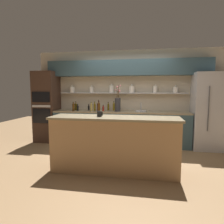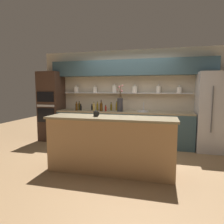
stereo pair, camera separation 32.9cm
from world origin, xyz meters
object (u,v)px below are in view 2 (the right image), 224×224
object	(u,v)px
bottle_spirit_8	(77,107)
bottle_spirit_0	(101,107)
oven_tower	(52,106)
bottle_wine_10	(101,107)
bottle_sauce_9	(81,108)
coffee_mug	(96,114)
flower_vase	(120,103)
bottle_spirit_2	(94,107)
bottle_spirit_6	(102,107)
sink_fixture	(143,111)
bottle_sauce_4	(92,107)
bottle_oil_5	(97,107)
bottle_oil_1	(111,107)
refrigerator	(215,112)
bottle_oil_7	(79,106)
bottle_oil_11	(117,107)
bottle_sauce_3	(106,108)

from	to	relation	value
bottle_spirit_8	bottle_spirit_0	bearing A→B (deg)	-2.50
oven_tower	bottle_wine_10	size ratio (longest dim) A/B	6.66
bottle_sauce_9	coffee_mug	bearing A→B (deg)	-59.55
flower_vase	bottle_spirit_2	xyz separation A→B (m)	(-0.72, -0.06, -0.11)
bottle_spirit_6	bottle_wine_10	bearing A→B (deg)	-77.92
bottle_spirit_8	oven_tower	bearing A→B (deg)	170.21
bottle_spirit_0	bottle_spirit_2	size ratio (longest dim) A/B	1.07
sink_fixture	bottle_sauce_4	world-z (taller)	sink_fixture
bottle_oil_5	bottle_wine_10	xyz separation A→B (m)	(0.13, -0.06, 0.01)
bottle_oil_1	bottle_spirit_2	size ratio (longest dim) A/B	0.93
refrigerator	bottle_spirit_6	bearing A→B (deg)	177.92
bottle_spirit_2	bottle_sauce_9	bearing A→B (deg)	172.57
sink_fixture	bottle_oil_7	size ratio (longest dim) A/B	1.29
bottle_sauce_9	bottle_spirit_2	bearing A→B (deg)	-7.43
bottle_wine_10	coffee_mug	bearing A→B (deg)	-75.84
sink_fixture	bottle_wine_10	distance (m)	1.15
bottle_oil_1	bottle_spirit_6	size ratio (longest dim) A/B	0.98
flower_vase	coffee_mug	distance (m)	1.80
bottle_spirit_8	bottle_wine_10	size ratio (longest dim) A/B	0.83
oven_tower	bottle_oil_7	distance (m)	0.87
bottle_sauce_9	bottle_oil_11	bearing A→B (deg)	15.11
coffee_mug	bottle_oil_11	bearing A→B (deg)	92.09
bottle_sauce_4	bottle_sauce_9	distance (m)	0.33
oven_tower	sink_fixture	size ratio (longest dim) A/B	6.33
bottle_sauce_3	bottle_oil_11	world-z (taller)	bottle_oil_11
bottle_spirit_0	bottle_wine_10	bearing A→B (deg)	107.71
refrigerator	bottle_spirit_6	xyz separation A→B (m)	(-2.92, 0.11, 0.06)
bottle_spirit_2	bottle_oil_5	distance (m)	0.14
coffee_mug	bottle_spirit_0	bearing A→B (deg)	103.90
refrigerator	bottle_spirit_0	xyz separation A→B (m)	(-2.85, -0.15, 0.07)
bottle_spirit_6	bottle_oil_7	distance (m)	0.67
bottle_sauce_9	coffee_mug	distance (m)	2.08
bottle_oil_5	flower_vase	bearing A→B (deg)	-6.04
bottle_spirit_2	bottle_wine_10	world-z (taller)	bottle_wine_10
refrigerator	bottle_spirit_2	bearing A→B (deg)	-178.21
sink_fixture	bottle_oil_11	world-z (taller)	bottle_oil_11
bottle_spirit_0	bottle_spirit_6	bearing A→B (deg)	104.89
bottle_sauce_4	bottle_oil_7	world-z (taller)	bottle_oil_7
bottle_spirit_8	bottle_spirit_2	bearing A→B (deg)	1.97
oven_tower	bottle_oil_11	distance (m)	1.95
bottle_sauce_4	coffee_mug	world-z (taller)	coffee_mug
refrigerator	oven_tower	distance (m)	4.45
bottle_spirit_0	coffee_mug	distance (m)	1.74
bottle_spirit_2	bottle_sauce_9	distance (m)	0.41
bottle_spirit_0	bottle_spirit_2	world-z (taller)	bottle_spirit_0
bottle_spirit_6	sink_fixture	bearing A→B (deg)	-2.80
bottle_sauce_9	sink_fixture	bearing A→B (deg)	2.99
bottle_sauce_4	bottle_spirit_6	distance (m)	0.31
refrigerator	bottle_wine_10	xyz separation A→B (m)	(-2.89, -0.02, 0.07)
bottle_oil_7	bottle_spirit_6	bearing A→B (deg)	2.10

